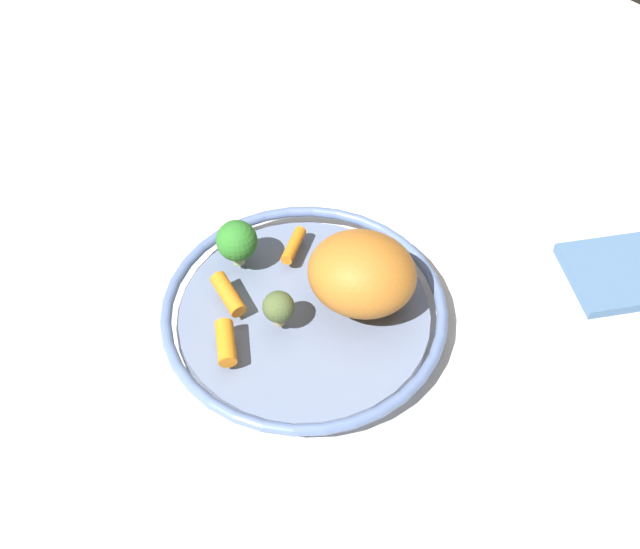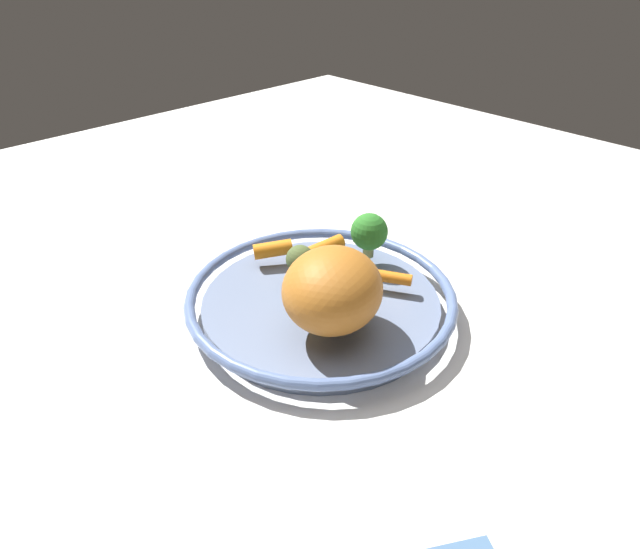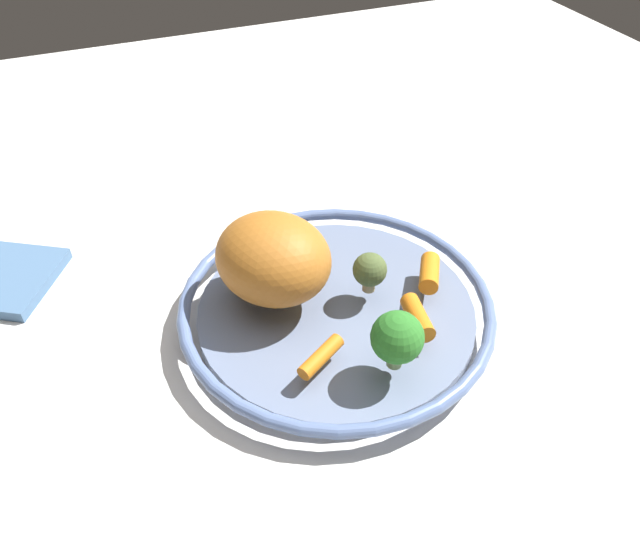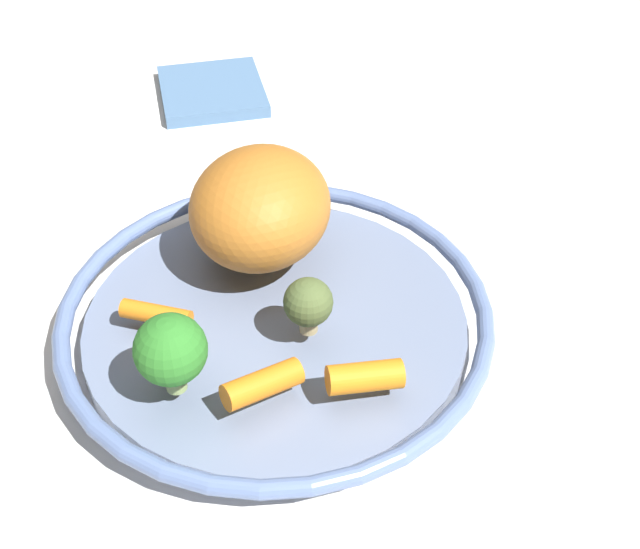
# 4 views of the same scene
# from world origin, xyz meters

# --- Properties ---
(ground_plane) EXTENTS (1.85, 1.85, 0.00)m
(ground_plane) POSITION_xyz_m (0.00, 0.00, 0.00)
(ground_plane) COLOR silver
(serving_bowl) EXTENTS (0.34, 0.34, 0.04)m
(serving_bowl) POSITION_xyz_m (0.00, 0.00, 0.02)
(serving_bowl) COLOR slate
(serving_bowl) RESTS_ON ground_plane
(roast_chicken_piece) EXTENTS (0.16, 0.17, 0.09)m
(roast_chicken_piece) POSITION_xyz_m (0.06, -0.04, 0.08)
(roast_chicken_piece) COLOR #BA6D25
(roast_chicken_piece) RESTS_ON serving_bowl
(baby_carrot_center) EXTENTS (0.05, 0.04, 0.02)m
(baby_carrot_center) POSITION_xyz_m (0.05, 0.08, 0.04)
(baby_carrot_center) COLOR orange
(baby_carrot_center) RESTS_ON serving_bowl
(baby_carrot_right) EXTENTS (0.03, 0.06, 0.03)m
(baby_carrot_right) POSITION_xyz_m (-0.06, 0.07, 0.05)
(baby_carrot_right) COLOR orange
(baby_carrot_right) RESTS_ON serving_bowl
(baby_carrot_left) EXTENTS (0.05, 0.06, 0.02)m
(baby_carrot_left) POSITION_xyz_m (-0.11, 0.01, 0.05)
(baby_carrot_left) COLOR orange
(baby_carrot_left) RESTS_ON serving_bowl
(broccoli_floret_large) EXTENTS (0.04, 0.04, 0.05)m
(broccoli_floret_large) POSITION_xyz_m (-0.04, -0.00, 0.06)
(broccoli_floret_large) COLOR tan
(broccoli_floret_large) RESTS_ON serving_bowl
(broccoli_floret_small) EXTENTS (0.05, 0.05, 0.06)m
(broccoli_floret_small) POSITION_xyz_m (-0.02, 0.11, 0.07)
(broccoli_floret_small) COLOR #94AD66
(broccoli_floret_small) RESTS_ON serving_bowl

